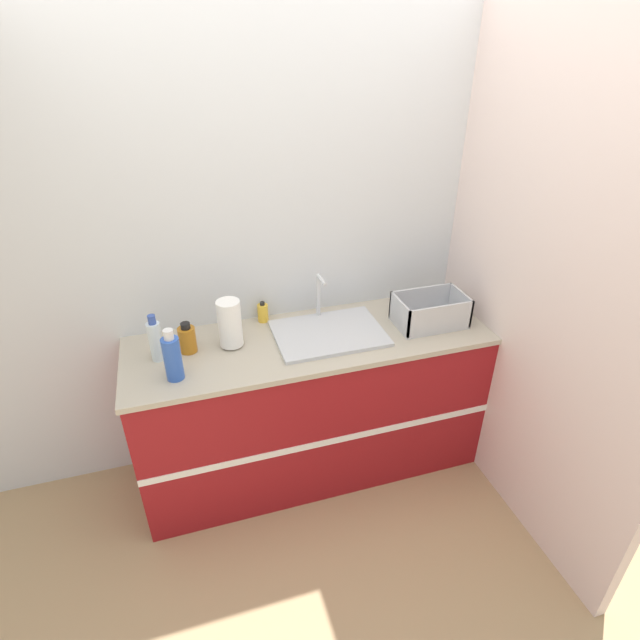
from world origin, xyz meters
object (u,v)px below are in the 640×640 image
sink (328,332)px  dish_rack (430,314)px  soap_dispenser (263,313)px  bottle_clear (156,340)px  bottle_amber (187,339)px  bottle_blue (173,357)px  paper_towel_roll (230,324)px

sink → dish_rack: (0.57, -0.06, 0.05)m
soap_dispenser → bottle_clear: bearing=-159.1°
sink → bottle_clear: size_ratio=2.33×
dish_rack → bottle_amber: dish_rack is taller
bottle_clear → bottle_blue: size_ratio=0.94×
bottle_amber → sink: bearing=-4.3°
dish_rack → bottle_amber: size_ratio=2.32×
bottle_amber → soap_dispenser: bearing=24.1°
bottle_clear → bottle_amber: 0.16m
paper_towel_roll → bottle_amber: (-0.22, 0.01, -0.06)m
bottle_clear → dish_rack: bearing=-3.3°
dish_rack → bottle_blue: bearing=-175.7°
sink → dish_rack: bearing=-5.8°
bottle_clear → bottle_amber: bearing=11.0°
paper_towel_roll → sink: bearing=-4.5°
bottle_blue → dish_rack: bearing=4.3°
bottle_clear → bottle_blue: bearing=-69.0°
sink → bottle_clear: (-0.88, 0.03, 0.09)m
sink → bottle_blue: bearing=-168.8°
paper_towel_roll → bottle_clear: paper_towel_roll is taller
dish_rack → bottle_blue: size_ratio=1.44×
paper_towel_roll → bottle_blue: bottle_blue is taller
dish_rack → bottle_clear: 1.45m
sink → soap_dispenser: (-0.31, 0.24, 0.04)m
bottle_clear → bottle_amber: bottle_clear is taller
dish_rack → bottle_clear: size_ratio=1.53×
paper_towel_roll → dish_rack: size_ratio=0.68×
soap_dispenser → paper_towel_roll: bearing=-135.4°
sink → bottle_blue: size_ratio=2.20×
bottle_blue → soap_dispenser: bearing=39.0°
sink → bottle_clear: sink is taller
bottle_clear → soap_dispenser: (0.57, 0.22, -0.06)m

